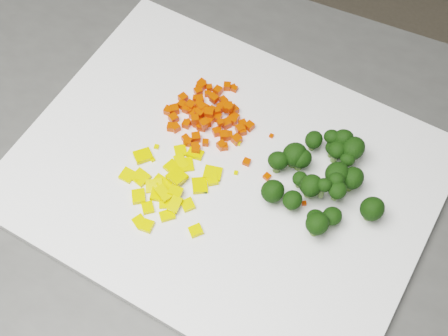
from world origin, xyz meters
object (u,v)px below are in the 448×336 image
(carrot_pile, at_px, (210,111))
(pepper_pile, at_px, (173,189))
(cutting_board, at_px, (224,175))
(counter_block, at_px, (210,307))
(broccoli_pile, at_px, (327,178))

(carrot_pile, xyz_separation_m, pepper_pile, (-0.01, -0.11, -0.01))
(cutting_board, height_order, carrot_pile, carrot_pile)
(counter_block, height_order, broccoli_pile, broccoli_pile)
(carrot_pile, bearing_deg, cutting_board, -59.72)
(counter_block, xyz_separation_m, cutting_board, (0.02, 0.03, 0.46))
(counter_block, relative_size, pepper_pile, 7.94)
(broccoli_pile, bearing_deg, counter_block, -162.87)
(pepper_pile, relative_size, broccoli_pile, 0.97)
(broccoli_pile, bearing_deg, carrot_pile, 160.66)
(cutting_board, distance_m, carrot_pile, 0.08)
(counter_block, height_order, pepper_pile, pepper_pile)
(counter_block, relative_size, cutting_board, 2.05)
(cutting_board, relative_size, broccoli_pile, 3.75)
(cutting_board, distance_m, broccoli_pile, 0.12)
(carrot_pile, distance_m, pepper_pile, 0.11)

